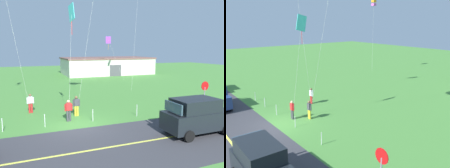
% 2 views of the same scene
% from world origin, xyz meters
% --- Properties ---
extents(ground_plane, '(120.00, 120.00, 0.10)m').
position_xyz_m(ground_plane, '(0.00, 0.00, -0.05)').
color(ground_plane, '#478438').
extents(asphalt_road, '(120.00, 7.00, 0.00)m').
position_xyz_m(asphalt_road, '(0.00, -4.00, 0.00)').
color(asphalt_road, '#38383D').
rests_on(asphalt_road, ground).
extents(road_centre_stripe, '(120.00, 0.16, 0.00)m').
position_xyz_m(road_centre_stripe, '(0.00, -4.00, 0.01)').
color(road_centre_stripe, '#E5E04C').
rests_on(road_centre_stripe, asphalt_road).
extents(car_suv_foreground, '(4.40, 2.12, 2.24)m').
position_xyz_m(car_suv_foreground, '(6.57, -4.04, 1.15)').
color(car_suv_foreground, black).
rests_on(car_suv_foreground, ground).
extents(stop_sign, '(0.76, 0.08, 2.56)m').
position_xyz_m(stop_sign, '(10.87, -0.10, 1.80)').
color(stop_sign, gray).
rests_on(stop_sign, ground).
extents(person_adult_near, '(0.58, 0.22, 1.60)m').
position_xyz_m(person_adult_near, '(-0.39, 1.33, 0.86)').
color(person_adult_near, '#3F3F47').
rests_on(person_adult_near, ground).
extents(person_adult_companion, '(0.58, 0.22, 1.60)m').
position_xyz_m(person_adult_companion, '(-2.88, 4.77, 0.86)').
color(person_adult_companion, red).
rests_on(person_adult_companion, ground).
extents(person_child_watcher, '(0.58, 0.22, 1.60)m').
position_xyz_m(person_child_watcher, '(0.45, 2.49, 0.86)').
color(person_child_watcher, yellow).
rests_on(person_child_watcher, ground).
extents(kite_red_low, '(0.71, 1.41, 8.56)m').
position_xyz_m(kite_red_low, '(0.17, 2.17, 7.74)').
color(kite_red_low, silver).
rests_on(kite_red_low, ground).
extents(kite_green_far, '(0.62, 0.72, 11.15)m').
position_xyz_m(kite_green_far, '(-10.87, 21.37, 10.68)').
color(kite_green_far, silver).
rests_on(kite_green_far, ground).
extents(fence_post_0, '(0.05, 0.05, 0.90)m').
position_xyz_m(fence_post_0, '(-7.28, 0.70, 0.45)').
color(fence_post_0, silver).
rests_on(fence_post_0, ground).
extents(fence_post_1, '(0.05, 0.05, 0.90)m').
position_xyz_m(fence_post_1, '(-4.76, 0.70, 0.45)').
color(fence_post_1, silver).
rests_on(fence_post_1, ground).
extents(fence_post_2, '(0.05, 0.05, 0.90)m').
position_xyz_m(fence_post_2, '(-2.15, 0.70, 0.45)').
color(fence_post_2, silver).
rests_on(fence_post_2, ground).
extents(fence_post_3, '(0.05, 0.05, 0.90)m').
position_xyz_m(fence_post_3, '(1.25, 0.70, 0.45)').
color(fence_post_3, silver).
rests_on(fence_post_3, ground).
extents(fence_post_4, '(0.05, 0.05, 0.90)m').
position_xyz_m(fence_post_4, '(4.88, 0.70, 0.45)').
color(fence_post_4, silver).
rests_on(fence_post_4, ground).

